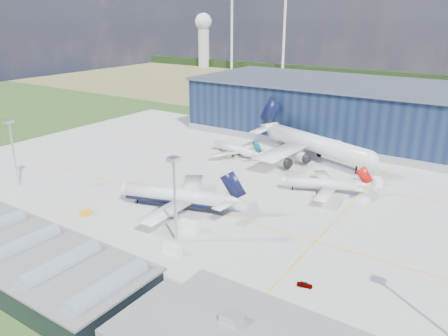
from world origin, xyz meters
TOP-DOWN VIEW (x-y plane):
  - ground at (0.00, 0.00)m, footprint 600.00×600.00m
  - apron at (0.00, 10.00)m, footprint 220.00×160.00m
  - farmland at (0.00, 220.00)m, footprint 600.00×220.00m
  - treeline at (0.00, 300.00)m, footprint 600.00×8.00m
  - horizon_dressing at (-191.30, 294.39)m, footprint 440.20×18.00m
  - hangar at (2.81, 94.80)m, footprint 145.00×62.00m
  - glass_concourse at (-6.45, -60.00)m, footprint 78.00×23.00m
  - light_mast_west at (-60.00, -30.00)m, footprint 2.60×2.60m
  - light_mast_center at (10.00, -30.00)m, footprint 2.60×2.60m
  - airliner_navy at (-3.41, -14.27)m, footprint 51.12×50.53m
  - airliner_red at (28.47, 22.00)m, footprint 38.90×38.55m
  - airliner_widebody at (13.48, 52.98)m, footprint 82.18×81.35m
  - airliner_regional at (-16.79, 40.00)m, footprint 31.91×31.44m
  - gse_tug_a at (-22.30, -32.53)m, footprint 2.59×3.69m
  - gse_tug_b at (14.50, -44.79)m, footprint 2.30×3.25m
  - gse_van_a at (12.73, -35.15)m, footprint 4.99×2.45m
  - gse_cart_a at (43.13, 21.64)m, footprint 2.26×3.06m
  - gse_van_b at (41.97, 39.86)m, footprint 4.20×5.17m
  - gse_van_c at (8.83, -23.24)m, footprint 5.76×3.21m
  - car_a at (45.74, -30.02)m, footprint 3.58×2.17m

SIDE VIEW (x-z plane):
  - ground at x=0.00m, z-range 0.00..0.00m
  - farmland at x=0.00m, z-range -0.01..0.01m
  - apron at x=0.00m, z-range -0.01..0.07m
  - car_a at x=45.74m, z-range 0.00..1.14m
  - gse_cart_a at x=43.13m, z-range 0.00..1.22m
  - gse_tug_b at x=14.50m, z-range 0.00..1.34m
  - gse_tug_a at x=-22.30m, z-range 0.00..1.42m
  - gse_van_a at x=12.73m, z-range 0.00..2.12m
  - gse_van_b at x=41.97m, z-range 0.00..2.16m
  - gse_van_c at x=8.83m, z-range 0.00..2.65m
  - glass_concourse at x=-6.45m, z-range -0.61..7.99m
  - treeline at x=0.00m, z-range 0.00..8.00m
  - airliner_regional at x=-16.79m, z-range 0.00..8.92m
  - airliner_red at x=28.47m, z-range 0.00..9.77m
  - airliner_navy at x=-3.41m, z-range 0.00..13.43m
  - airliner_widebody at x=13.48m, z-range 0.00..20.97m
  - hangar at x=2.81m, z-range -1.43..24.67m
  - light_mast_west at x=-60.00m, z-range 3.93..26.93m
  - light_mast_center at x=10.00m, z-range 3.93..26.93m
  - horizon_dressing at x=-191.30m, z-range -0.80..69.20m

